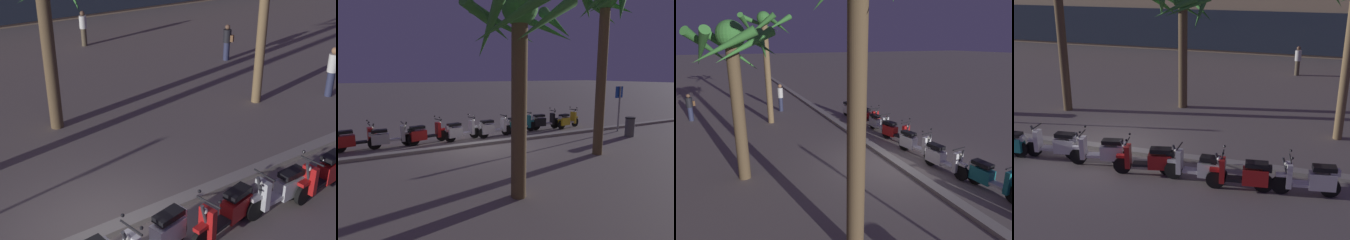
# 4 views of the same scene
# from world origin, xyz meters

# --- Properties ---
(ground_plane) EXTENTS (200.00, 200.00, 0.00)m
(ground_plane) POSITION_xyz_m (0.00, 0.00, 0.00)
(ground_plane) COLOR slate
(curb_strip) EXTENTS (60.00, 0.36, 0.12)m
(curb_strip) POSITION_xyz_m (0.00, -0.04, 0.06)
(curb_strip) COLOR gray
(curb_strip) RESTS_ON ground
(scooter_teal_mid_centre) EXTENTS (1.78, 0.56, 1.04)m
(scooter_teal_mid_centre) POSITION_xyz_m (-2.78, -1.46, 0.45)
(scooter_teal_mid_centre) COLOR black
(scooter_teal_mid_centre) RESTS_ON ground
(scooter_white_far_back) EXTENTS (1.83, 0.58, 1.04)m
(scooter_white_far_back) POSITION_xyz_m (-1.12, -1.13, 0.46)
(scooter_white_far_back) COLOR black
(scooter_white_far_back) RESTS_ON ground
(scooter_white_second_in_line) EXTENTS (1.79, 0.67, 1.17)m
(scooter_white_second_in_line) POSITION_xyz_m (0.50, -1.18, 0.46)
(scooter_white_second_in_line) COLOR black
(scooter_white_second_in_line) RESTS_ON ground
(scooter_red_lead_nearest) EXTENTS (1.82, 0.71, 1.17)m
(scooter_red_lead_nearest) POSITION_xyz_m (2.06, -1.33, 0.45)
(scooter_red_lead_nearest) COLOR black
(scooter_red_lead_nearest) RESTS_ON ground
(scooter_silver_tail_end) EXTENTS (1.80, 0.56, 1.04)m
(scooter_silver_tail_end) POSITION_xyz_m (3.56, -1.35, 0.44)
(scooter_silver_tail_end) COLOR black
(scooter_silver_tail_end) RESTS_ON ground
(scooter_red_last_in_row) EXTENTS (1.79, 0.59, 1.17)m
(scooter_red_last_in_row) POSITION_xyz_m (4.82, -1.47, 0.46)
(scooter_red_last_in_row) COLOR black
(scooter_red_last_in_row) RESTS_ON ground
(scooter_white_gap_after_mid) EXTENTS (1.76, 0.62, 1.17)m
(scooter_white_gap_after_mid) POSITION_xyz_m (6.52, -1.22, 0.46)
(scooter_white_gap_after_mid) COLOR black
(scooter_white_gap_after_mid) RESTS_ON ground
(palm_tree_near_sign) EXTENTS (1.96, 2.09, 6.06)m
(palm_tree_near_sign) POSITION_xyz_m (-3.49, 3.32, 4.47)
(palm_tree_near_sign) COLOR brown
(palm_tree_near_sign) RESTS_ON ground
(palm_tree_mid_walkway) EXTENTS (2.68, 2.70, 5.78)m
(palm_tree_mid_walkway) POSITION_xyz_m (7.34, 3.22, 4.39)
(palm_tree_mid_walkway) COLOR olive
(palm_tree_mid_walkway) RESTS_ON ground
(palm_tree_by_mall_entrance) EXTENTS (2.56, 2.65, 4.93)m
(palm_tree_by_mall_entrance) POSITION_xyz_m (1.03, 5.13, 3.71)
(palm_tree_by_mall_entrance) COLOR brown
(palm_tree_by_mall_entrance) RESTS_ON ground
(pedestrian_strolling_near_curb) EXTENTS (0.38, 0.45, 1.53)m
(pedestrian_strolling_near_curb) POSITION_xyz_m (9.51, 7.29, 0.80)
(pedestrian_strolling_near_curb) COLOR #2D3351
(pedestrian_strolling_near_curb) RESTS_ON ground
(pedestrian_window_shopping) EXTENTS (0.34, 0.34, 1.74)m
(pedestrian_window_shopping) POSITION_xyz_m (9.76, 2.20, 0.92)
(pedestrian_window_shopping) COLOR #2D3351
(pedestrian_window_shopping) RESTS_ON ground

